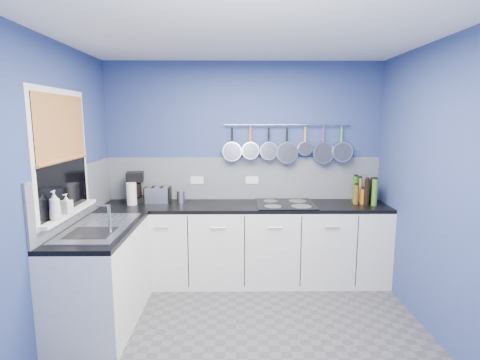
{
  "coord_description": "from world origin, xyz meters",
  "views": [
    {
      "loc": [
        -0.09,
        -2.91,
        1.85
      ],
      "look_at": [
        -0.05,
        0.75,
        1.25
      ],
      "focal_mm": 28.11,
      "sensor_mm": 36.0,
      "label": 1
    }
  ],
  "objects_px": {
    "toaster": "(158,195)",
    "soap_bottle_a": "(55,205)",
    "paper_towel": "(132,194)",
    "hob": "(286,204)",
    "coffee_maker": "(135,187)",
    "canister": "(181,197)",
    "soap_bottle_b": "(66,204)"
  },
  "relations": [
    {
      "from": "soap_bottle_b",
      "to": "hob",
      "type": "bearing_deg",
      "value": 25.87
    },
    {
      "from": "canister",
      "to": "hob",
      "type": "bearing_deg",
      "value": -6.11
    },
    {
      "from": "toaster",
      "to": "canister",
      "type": "height_order",
      "value": "toaster"
    },
    {
      "from": "soap_bottle_a",
      "to": "soap_bottle_b",
      "type": "xyz_separation_m",
      "value": [
        0.0,
        0.2,
        -0.03
      ]
    },
    {
      "from": "soap_bottle_b",
      "to": "hob",
      "type": "relative_size",
      "value": 0.27
    },
    {
      "from": "paper_towel",
      "to": "toaster",
      "type": "bearing_deg",
      "value": 24.42
    },
    {
      "from": "coffee_maker",
      "to": "canister",
      "type": "relative_size",
      "value": 2.62
    },
    {
      "from": "soap_bottle_a",
      "to": "hob",
      "type": "bearing_deg",
      "value": 30.4
    },
    {
      "from": "toaster",
      "to": "hob",
      "type": "distance_m",
      "value": 1.46
    },
    {
      "from": "coffee_maker",
      "to": "canister",
      "type": "bearing_deg",
      "value": -10.02
    },
    {
      "from": "hob",
      "to": "paper_towel",
      "type": "bearing_deg",
      "value": 179.58
    },
    {
      "from": "soap_bottle_b",
      "to": "paper_towel",
      "type": "height_order",
      "value": "soap_bottle_b"
    },
    {
      "from": "toaster",
      "to": "hob",
      "type": "xyz_separation_m",
      "value": [
        1.45,
        -0.13,
        -0.08
      ]
    },
    {
      "from": "soap_bottle_a",
      "to": "coffee_maker",
      "type": "height_order",
      "value": "soap_bottle_a"
    },
    {
      "from": "toaster",
      "to": "soap_bottle_a",
      "type": "bearing_deg",
      "value": -116.67
    },
    {
      "from": "toaster",
      "to": "canister",
      "type": "xyz_separation_m",
      "value": [
        0.27,
        -0.01,
        -0.02
      ]
    },
    {
      "from": "soap_bottle_b",
      "to": "coffee_maker",
      "type": "bearing_deg",
      "value": 75.27
    },
    {
      "from": "paper_towel",
      "to": "hob",
      "type": "relative_size",
      "value": 0.39
    },
    {
      "from": "soap_bottle_b",
      "to": "coffee_maker",
      "type": "distance_m",
      "value": 1.14
    },
    {
      "from": "soap_bottle_a",
      "to": "coffee_maker",
      "type": "bearing_deg",
      "value": 77.49
    },
    {
      "from": "soap_bottle_b",
      "to": "canister",
      "type": "xyz_separation_m",
      "value": [
        0.81,
        1.09,
        -0.17
      ]
    },
    {
      "from": "coffee_maker",
      "to": "paper_towel",
      "type": "bearing_deg",
      "value": -104.6
    },
    {
      "from": "paper_towel",
      "to": "canister",
      "type": "bearing_deg",
      "value": 12.14
    },
    {
      "from": "soap_bottle_a",
      "to": "coffee_maker",
      "type": "xyz_separation_m",
      "value": [
        0.29,
        1.3,
        -0.09
      ]
    },
    {
      "from": "soap_bottle_a",
      "to": "toaster",
      "type": "xyz_separation_m",
      "value": [
        0.54,
        1.3,
        -0.18
      ]
    },
    {
      "from": "paper_towel",
      "to": "hob",
      "type": "height_order",
      "value": "paper_towel"
    },
    {
      "from": "paper_towel",
      "to": "coffee_maker",
      "type": "distance_m",
      "value": 0.13
    },
    {
      "from": "soap_bottle_a",
      "to": "toaster",
      "type": "bearing_deg",
      "value": 67.35
    },
    {
      "from": "soap_bottle_a",
      "to": "soap_bottle_b",
      "type": "bearing_deg",
      "value": 90.0
    },
    {
      "from": "coffee_maker",
      "to": "toaster",
      "type": "bearing_deg",
      "value": -8.95
    },
    {
      "from": "canister",
      "to": "soap_bottle_b",
      "type": "bearing_deg",
      "value": -126.49
    },
    {
      "from": "paper_towel",
      "to": "canister",
      "type": "distance_m",
      "value": 0.55
    }
  ]
}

